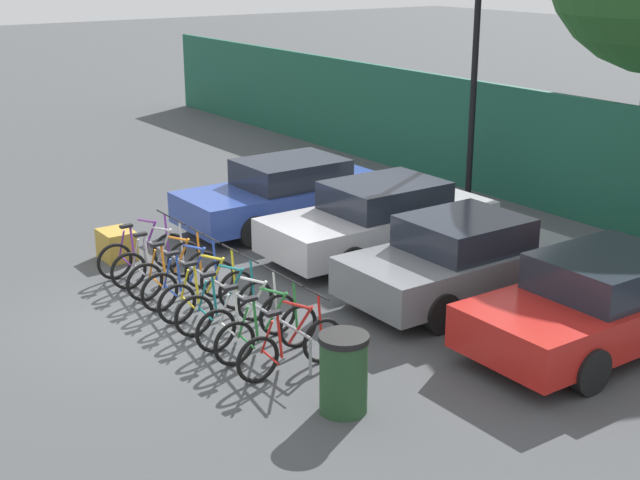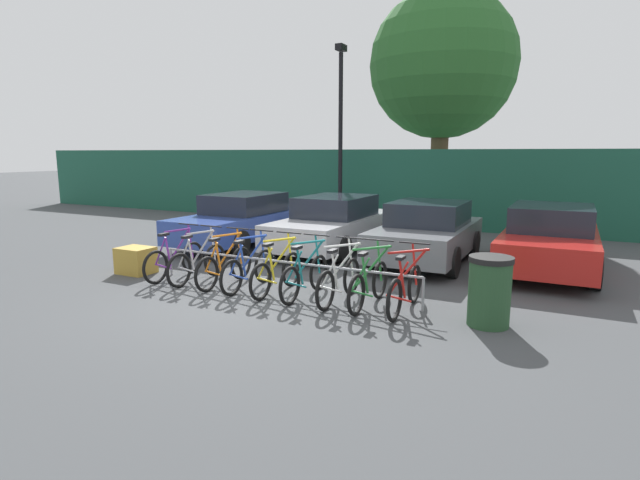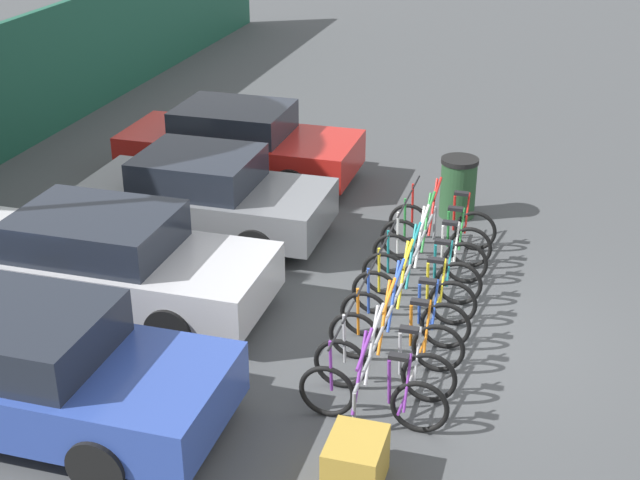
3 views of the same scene
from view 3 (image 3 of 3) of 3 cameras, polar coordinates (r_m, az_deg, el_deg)
The scene contains 17 objects.
ground_plane at distance 11.90m, azimuth 8.19°, elevation -5.98°, with size 120.00×120.00×0.00m, color #424447.
bike_rack at distance 11.95m, azimuth 5.32°, elevation -2.90°, with size 5.33×0.04×0.57m.
bicycle_purple at distance 9.99m, azimuth 3.39°, elevation -9.90°, with size 0.68×1.71×1.05m.
bicycle_silver at distance 10.46m, azimuth 4.13°, elevation -8.11°, with size 0.68×1.71×1.05m.
bicycle_orange at distance 11.01m, azimuth 4.87°, elevation -6.30°, with size 0.68×1.71×1.05m.
bicycle_blue at distance 11.47m, azimuth 5.44°, elevation -4.90°, with size 0.68×1.71×1.05m.
bicycle_yellow at distance 12.00m, azimuth 6.00°, elevation -3.49°, with size 0.68×1.71×1.05m.
bicycle_teal at distance 12.50m, azimuth 6.50°, elevation -2.26°, with size 0.68×1.71×1.05m.
bicycle_white at distance 13.08m, azimuth 7.01°, elevation -0.98°, with size 0.68×1.71×1.05m.
bicycle_green at distance 13.56m, azimuth 7.40°, elevation -0.02°, with size 0.68×1.71×1.05m.
bicycle_red at distance 14.11m, azimuth 7.81°, elevation 1.01°, with size 0.68×1.71×1.05m.
car_blue at distance 10.39m, azimuth -18.45°, elevation -7.70°, with size 1.91×4.54×1.40m.
car_silver at distance 12.46m, azimuth -13.63°, elevation -1.33°, with size 1.91×4.52×1.40m.
car_grey at distance 14.35m, azimuth -7.42°, elevation 2.82°, with size 1.91×3.93×1.40m.
car_red at distance 16.69m, azimuth -5.22°, elevation 6.18°, with size 1.91×4.36×1.40m.
trash_bin at distance 15.22m, azimuth 8.83°, elevation 3.37°, with size 0.63×0.63×1.03m.
cargo_crate at distance 9.24m, azimuth 2.30°, elevation -14.00°, with size 0.70×0.56×0.55m, color #B28C33.
Camera 3 is at (-10.13, -1.19, 6.13)m, focal length 50.00 mm.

